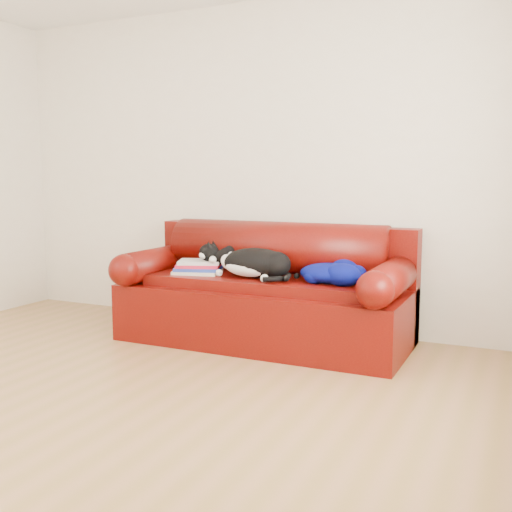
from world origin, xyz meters
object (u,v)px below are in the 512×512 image
(sofa_base, at_px, (264,310))
(blanket, at_px, (332,272))
(cat, at_px, (255,264))
(book_stack, at_px, (199,267))

(sofa_base, bearing_deg, blanket, -5.40)
(sofa_base, distance_m, cat, 0.39)
(cat, bearing_deg, blanket, 14.91)
(cat, bearing_deg, book_stack, -172.92)
(book_stack, relative_size, blanket, 0.74)
(sofa_base, height_order, book_stack, book_stack)
(sofa_base, xyz_separation_m, blanket, (0.53, -0.05, 0.33))
(sofa_base, bearing_deg, cat, -100.51)
(cat, bearing_deg, sofa_base, 87.22)
(cat, distance_m, blanket, 0.56)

